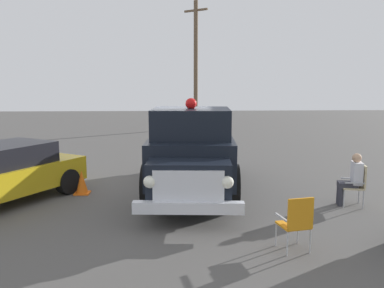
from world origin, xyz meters
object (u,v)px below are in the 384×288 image
(vintage_fire_truck, at_px, (192,148))
(lawn_chair_by_car, at_px, (210,149))
(lawn_chair_near_truck, at_px, (358,182))
(spectator_seated, at_px, (352,177))
(utility_pole, at_px, (196,63))
(lawn_chair_spare, at_px, (297,220))
(traffic_cone, at_px, (82,183))

(vintage_fire_truck, distance_m, lawn_chair_by_car, 3.55)
(lawn_chair_near_truck, xyz_separation_m, spectator_seated, (-0.13, 0.03, 0.11))
(utility_pole, bearing_deg, lawn_chair_near_truck, -80.00)
(lawn_chair_near_truck, bearing_deg, lawn_chair_spare, -131.33)
(lawn_chair_spare, bearing_deg, traffic_cone, 139.05)
(vintage_fire_truck, xyz_separation_m, traffic_cone, (-2.97, -0.24, -0.89))
(utility_pole, bearing_deg, spectator_seated, -80.41)
(vintage_fire_truck, relative_size, lawn_chair_by_car, 5.97)
(lawn_chair_by_car, xyz_separation_m, lawn_chair_spare, (0.81, -7.64, 0.00))
(lawn_chair_near_truck, bearing_deg, spectator_seated, 167.33)
(vintage_fire_truck, height_order, traffic_cone, vintage_fire_truck)
(vintage_fire_truck, xyz_separation_m, lawn_chair_spare, (1.64, -4.24, -0.61))
(spectator_seated, bearing_deg, lawn_chair_by_car, 120.78)
(lawn_chair_near_truck, height_order, traffic_cone, lawn_chair_near_truck)
(vintage_fire_truck, xyz_separation_m, utility_pole, (0.98, 15.12, 2.92))
(lawn_chair_spare, xyz_separation_m, traffic_cone, (-4.61, 4.00, -0.28))
(lawn_chair_spare, height_order, traffic_cone, lawn_chair_spare)
(spectator_seated, bearing_deg, traffic_cone, 168.64)
(lawn_chair_spare, xyz_separation_m, utility_pole, (-0.66, 19.36, 3.53))
(lawn_chair_near_truck, distance_m, lawn_chair_by_car, 5.91)
(lawn_chair_by_car, distance_m, traffic_cone, 5.27)
(lawn_chair_near_truck, xyz_separation_m, utility_pole, (-2.95, 16.75, 3.53))
(lawn_chair_near_truck, relative_size, spectator_seated, 0.79)
(lawn_chair_near_truck, height_order, spectator_seated, spectator_seated)
(spectator_seated, bearing_deg, lawn_chair_spare, -129.40)
(utility_pole, bearing_deg, lawn_chair_by_car, -90.75)
(spectator_seated, relative_size, utility_pole, 0.16)
(spectator_seated, bearing_deg, vintage_fire_truck, 157.17)
(lawn_chair_by_car, height_order, utility_pole, utility_pole)
(lawn_chair_by_car, bearing_deg, spectator_seated, -59.22)
(vintage_fire_truck, height_order, lawn_chair_by_car, vintage_fire_truck)
(vintage_fire_truck, bearing_deg, traffic_cone, -175.36)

